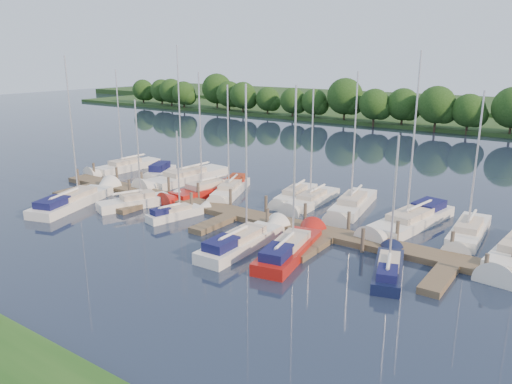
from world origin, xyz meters
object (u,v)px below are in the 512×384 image
Objects in this scene: sailboat_n_0 at (125,168)px; motorboat at (159,173)px; sailboat_n_5 at (295,196)px; sailboat_s_2 at (176,214)px; dock at (232,216)px.

motorboat is at bearing -171.78° from sailboat_n_0.
sailboat_s_2 is at bearing 54.32° from sailboat_n_5.
sailboat_n_0 reaches higher than dock.
sailboat_n_5 is 1.33× the size of sailboat_s_2.
motorboat is 0.62× the size of sailboat_n_5.
sailboat_n_0 reaches higher than motorboat.
sailboat_n_5 is (15.81, 0.55, -0.06)m from motorboat.
sailboat_s_2 is (10.97, -8.93, -0.02)m from motorboat.
sailboat_s_2 is (15.78, -8.54, 0.03)m from sailboat_n_0.
sailboat_n_0 is 1.59× the size of sailboat_s_2.
sailboat_s_2 reaches higher than dock.
dock is at bearing 165.94° from sailboat_n_0.
sailboat_n_0 is 20.64m from sailboat_n_5.
sailboat_n_5 reaches higher than dock.
dock is 20.32m from sailboat_n_0.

